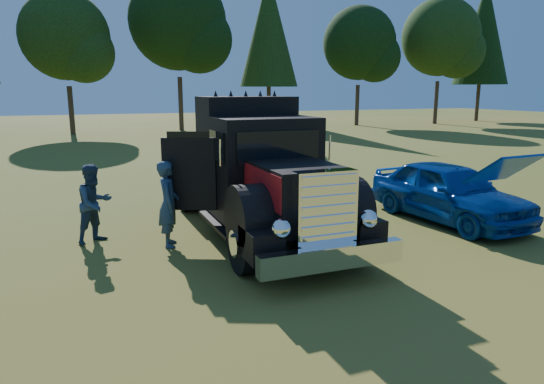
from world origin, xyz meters
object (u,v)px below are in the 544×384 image
Objects in this scene: spectator_near at (168,204)px; spectator_far at (95,204)px; diamond_t_truck at (259,178)px; hotrod_coupe at (449,191)px.

spectator_near is 1.61m from spectator_far.
diamond_t_truck reaches higher than spectator_far.
spectator_near reaches higher than spectator_far.
diamond_t_truck is at bearing -77.78° from spectator_near.
spectator_far is at bearing 69.94° from spectator_near.
diamond_t_truck is 3.49m from spectator_far.
spectator_near is 1.06× the size of spectator_far.
hotrod_coupe is 2.51× the size of spectator_near.
spectator_far is at bearing 167.38° from diamond_t_truck.
diamond_t_truck is 2.02m from spectator_near.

